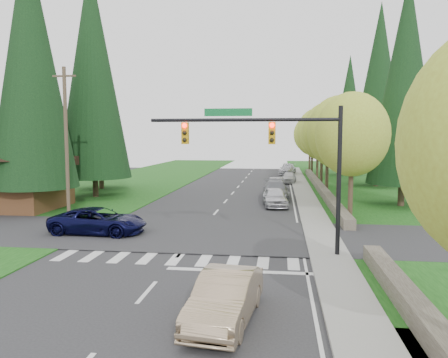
% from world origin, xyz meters
% --- Properties ---
extents(ground, '(120.00, 120.00, 0.00)m').
position_xyz_m(ground, '(0.00, 0.00, 0.00)').
color(ground, '#28282B').
rests_on(ground, ground).
extents(grass_east, '(14.00, 110.00, 0.06)m').
position_xyz_m(grass_east, '(13.00, 20.00, 0.03)').
color(grass_east, '#144312').
rests_on(grass_east, ground).
extents(grass_west, '(14.00, 110.00, 0.06)m').
position_xyz_m(grass_west, '(-13.00, 20.00, 0.03)').
color(grass_west, '#144312').
rests_on(grass_west, ground).
extents(cross_street, '(120.00, 8.00, 0.10)m').
position_xyz_m(cross_street, '(0.00, 8.00, 0.00)').
color(cross_street, '#28282B').
rests_on(cross_street, ground).
extents(sidewalk_east, '(1.80, 80.00, 0.13)m').
position_xyz_m(sidewalk_east, '(6.90, 22.00, 0.07)').
color(sidewalk_east, gray).
rests_on(sidewalk_east, ground).
extents(curb_east, '(0.20, 80.00, 0.13)m').
position_xyz_m(curb_east, '(6.05, 22.00, 0.07)').
color(curb_east, gray).
rests_on(curb_east, ground).
extents(stone_wall_south, '(0.70, 14.00, 0.70)m').
position_xyz_m(stone_wall_south, '(8.60, -3.00, 0.35)').
color(stone_wall_south, '#4C4438').
rests_on(stone_wall_south, ground).
extents(stone_wall_north, '(0.70, 40.00, 0.70)m').
position_xyz_m(stone_wall_north, '(8.60, 30.00, 0.35)').
color(stone_wall_north, '#4C4438').
rests_on(stone_wall_north, ground).
extents(traffic_signal, '(8.70, 0.37, 6.80)m').
position_xyz_m(traffic_signal, '(4.37, 4.50, 4.98)').
color(traffic_signal, black).
rests_on(traffic_signal, ground).
extents(brown_building, '(8.40, 8.40, 5.40)m').
position_xyz_m(brown_building, '(-15.00, 15.00, 3.14)').
color(brown_building, '#4C2D19').
rests_on(brown_building, ground).
extents(utility_pole, '(1.60, 0.24, 10.00)m').
position_xyz_m(utility_pole, '(-9.50, 12.00, 5.14)').
color(utility_pole, '#473828').
rests_on(utility_pole, ground).
extents(decid_tree_0, '(4.80, 4.80, 8.37)m').
position_xyz_m(decid_tree_0, '(9.20, 14.00, 5.60)').
color(decid_tree_0, '#38281C').
rests_on(decid_tree_0, ground).
extents(decid_tree_1, '(5.20, 5.20, 8.80)m').
position_xyz_m(decid_tree_1, '(9.30, 21.00, 5.80)').
color(decid_tree_1, '#38281C').
rests_on(decid_tree_1, ground).
extents(decid_tree_2, '(5.00, 5.00, 8.82)m').
position_xyz_m(decid_tree_2, '(9.10, 28.00, 5.93)').
color(decid_tree_2, '#38281C').
rests_on(decid_tree_2, ground).
extents(decid_tree_3, '(5.00, 5.00, 8.55)m').
position_xyz_m(decid_tree_3, '(9.20, 35.00, 5.66)').
color(decid_tree_3, '#38281C').
rests_on(decid_tree_3, ground).
extents(decid_tree_4, '(5.40, 5.40, 9.18)m').
position_xyz_m(decid_tree_4, '(9.30, 42.00, 6.06)').
color(decid_tree_4, '#38281C').
rests_on(decid_tree_4, ground).
extents(decid_tree_5, '(4.80, 4.80, 8.30)m').
position_xyz_m(decid_tree_5, '(9.10, 49.00, 5.53)').
color(decid_tree_5, '#38281C').
rests_on(decid_tree_5, ground).
extents(decid_tree_6, '(5.20, 5.20, 8.86)m').
position_xyz_m(decid_tree_6, '(9.20, 56.00, 5.86)').
color(decid_tree_6, '#38281C').
rests_on(decid_tree_6, ground).
extents(conifer_w_a, '(6.12, 6.12, 19.80)m').
position_xyz_m(conifer_w_a, '(-13.00, 14.00, 10.79)').
color(conifer_w_a, '#38281C').
rests_on(conifer_w_a, ground).
extents(conifer_w_b, '(5.44, 5.44, 17.80)m').
position_xyz_m(conifer_w_b, '(-16.00, 18.00, 9.79)').
color(conifer_w_b, '#38281C').
rests_on(conifer_w_b, ground).
extents(conifer_w_c, '(6.46, 6.46, 20.80)m').
position_xyz_m(conifer_w_c, '(-12.00, 22.00, 11.29)').
color(conifer_w_c, '#38281C').
rests_on(conifer_w_c, ground).
extents(conifer_w_e, '(5.78, 5.78, 18.80)m').
position_xyz_m(conifer_w_e, '(-14.00, 28.00, 10.29)').
color(conifer_w_e, '#38281C').
rests_on(conifer_w_e, ground).
extents(conifer_e_a, '(5.44, 5.44, 17.80)m').
position_xyz_m(conifer_e_a, '(14.00, 20.00, 9.79)').
color(conifer_e_a, '#38281C').
rests_on(conifer_e_a, ground).
extents(conifer_e_b, '(6.12, 6.12, 19.80)m').
position_xyz_m(conifer_e_b, '(15.00, 34.00, 10.79)').
color(conifer_e_b, '#38281C').
rests_on(conifer_e_b, ground).
extents(conifer_e_c, '(5.10, 5.10, 16.80)m').
position_xyz_m(conifer_e_c, '(14.00, 48.00, 9.29)').
color(conifer_e_c, '#38281C').
rests_on(conifer_e_c, ground).
extents(sedan_champagne, '(2.05, 4.58, 1.46)m').
position_xyz_m(sedan_champagne, '(3.04, -3.07, 0.73)').
color(sedan_champagne, tan).
rests_on(sedan_champagne, ground).
extents(suv_navy, '(5.40, 2.62, 1.48)m').
position_xyz_m(suv_navy, '(-5.49, 7.60, 0.74)').
color(suv_navy, black).
rests_on(suv_navy, ground).
extents(parked_car_a, '(2.26, 4.59, 1.50)m').
position_xyz_m(parked_car_a, '(4.20, 18.68, 0.75)').
color(parked_car_a, silver).
rests_on(parked_car_a, ground).
extents(parked_car_b, '(2.47, 5.53, 1.58)m').
position_xyz_m(parked_car_b, '(4.20, 22.88, 0.79)').
color(parked_car_b, slate).
rests_on(parked_car_b, ground).
extents(parked_car_c, '(1.49, 3.99, 1.30)m').
position_xyz_m(parked_car_c, '(4.20, 29.00, 0.65)').
color(parked_car_c, '#A2A1A5').
rests_on(parked_car_c, ground).
extents(parked_car_d, '(1.92, 4.05, 1.34)m').
position_xyz_m(parked_car_d, '(5.60, 36.52, 0.67)').
color(parked_car_d, silver).
rests_on(parked_car_d, ground).
extents(parked_car_e, '(2.75, 5.45, 1.52)m').
position_xyz_m(parked_car_e, '(5.60, 48.59, 0.76)').
color(parked_car_e, '#B1B1B6').
rests_on(parked_car_e, ground).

